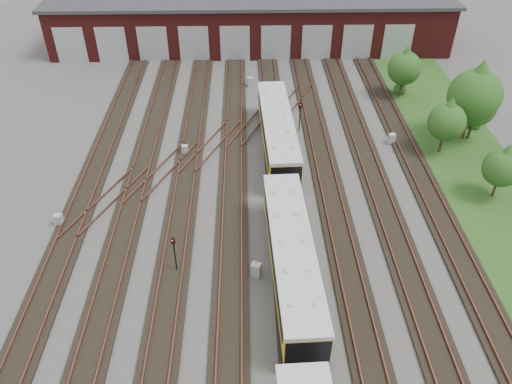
{
  "coord_description": "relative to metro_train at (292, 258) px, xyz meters",
  "views": [
    {
      "loc": [
        -0.88,
        -25.48,
        24.96
      ],
      "look_at": [
        -0.15,
        4.39,
        2.0
      ],
      "focal_mm": 35.0,
      "sensor_mm": 36.0,
      "label": 1
    }
  ],
  "objects": [
    {
      "name": "bush_2",
      "position": [
        19.69,
        19.4,
        -1.23
      ],
      "size": [
        1.28,
        1.28,
        1.28
      ],
      "primitive_type": "sphere",
      "color": "#1E4614",
      "rests_on": "ground"
    },
    {
      "name": "relay_cabinet_3",
      "position": [
        -2.28,
        29.28,
        -1.35
      ],
      "size": [
        0.78,
        0.72,
        1.04
      ],
      "primitive_type": "cube",
      "rotation": [
        0.0,
        0.0,
        0.38
      ],
      "color": "#9DA0A2",
      "rests_on": "ground"
    },
    {
      "name": "signal_mast_3",
      "position": [
        2.38,
        19.31,
        0.05
      ],
      "size": [
        0.28,
        0.27,
        2.98
      ],
      "rotation": [
        0.0,
        0.0,
        -0.25
      ],
      "color": "black",
      "rests_on": "ground"
    },
    {
      "name": "ground",
      "position": [
        -2.0,
        2.51,
        -1.87
      ],
      "size": [
        120.0,
        120.0,
        0.0
      ],
      "primitive_type": "plane",
      "color": "#403E3C",
      "rests_on": "ground"
    },
    {
      "name": "signal_mast_2",
      "position": [
        -0.61,
        23.18,
        -0.07
      ],
      "size": [
        0.23,
        0.22,
        2.81
      ],
      "rotation": [
        0.0,
        0.0,
        -0.01
      ],
      "color": "black",
      "rests_on": "ground"
    },
    {
      "name": "maintenance_shed",
      "position": [
        -2.01,
        42.48,
        1.33
      ],
      "size": [
        51.0,
        12.5,
        6.35
      ],
      "color": "#501514",
      "rests_on": "ground"
    },
    {
      "name": "relay_cabinet_4",
      "position": [
        10.8,
        16.75,
        -1.38
      ],
      "size": [
        0.73,
        0.67,
        0.99
      ],
      "primitive_type": "cube",
      "rotation": [
        0.0,
        0.0,
        0.36
      ],
      "color": "#9DA0A2",
      "rests_on": "ground"
    },
    {
      "name": "signal_mast_0",
      "position": [
        -7.68,
        0.78,
        0.09
      ],
      "size": [
        0.27,
        0.26,
        3.07
      ],
      "rotation": [
        0.0,
        0.0,
        -0.29
      ],
      "color": "black",
      "rests_on": "ground"
    },
    {
      "name": "relay_cabinet_1",
      "position": [
        -8.39,
        15.34,
        -1.41
      ],
      "size": [
        0.56,
        0.46,
        0.92
      ],
      "primitive_type": "cube",
      "rotation": [
        0.0,
        0.0,
        0.01
      ],
      "color": "#9DA0A2",
      "rests_on": "ground"
    },
    {
      "name": "relay_cabinet_2",
      "position": [
        -2.29,
        0.27,
        -1.35
      ],
      "size": [
        0.78,
        0.72,
        1.05
      ],
      "primitive_type": "cube",
      "rotation": [
        0.0,
        0.0,
        -0.38
      ],
      "color": "#9DA0A2",
      "rests_on": "ground"
    },
    {
      "name": "grass_verge",
      "position": [
        17.0,
        12.51,
        -1.85
      ],
      "size": [
        8.0,
        55.0,
        0.05
      ],
      "primitive_type": "cube",
      "color": "#264617",
      "rests_on": "ground"
    },
    {
      "name": "tree_2",
      "position": [
        17.85,
        17.46,
        3.21
      ],
      "size": [
        4.78,
        4.78,
        7.92
      ],
      "color": "#382819",
      "rests_on": "ground"
    },
    {
      "name": "tree_0",
      "position": [
        14.0,
        26.27,
        1.85
      ],
      "size": [
        3.5,
        3.5,
        5.8
      ],
      "color": "#382819",
      "rests_on": "ground"
    },
    {
      "name": "relay_cabinet_0",
      "position": [
        -17.0,
        5.77,
        -1.37
      ],
      "size": [
        0.67,
        0.58,
        1.0
      ],
      "primitive_type": "cube",
      "rotation": [
        0.0,
        0.0,
        -0.15
      ],
      "color": "#9DA0A2",
      "rests_on": "ground"
    },
    {
      "name": "bush_1",
      "position": [
        14.22,
        27.07,
        -1.15
      ],
      "size": [
        1.44,
        1.44,
        1.44
      ],
      "primitive_type": "sphere",
      "color": "#1E4614",
      "rests_on": "ground"
    },
    {
      "name": "tree_4",
      "position": [
        17.05,
        8.42,
        1.34
      ],
      "size": [
        3.02,
        3.02,
        5.0
      ],
      "color": "#382819",
      "rests_on": "ground"
    },
    {
      "name": "track_network",
      "position": [
        -2.17,
        3.1,
        -1.77
      ],
      "size": [
        30.4,
        70.0,
        0.33
      ],
      "color": "black",
      "rests_on": "ground"
    },
    {
      "name": "signal_mast_1",
      "position": [
        -1.3,
        22.26,
        -0.12
      ],
      "size": [
        0.24,
        0.23,
        2.74
      ],
      "rotation": [
        0.0,
        0.0,
        -0.21
      ],
      "color": "black",
      "rests_on": "ground"
    },
    {
      "name": "tree_1",
      "position": [
        18.36,
        17.45,
        1.91
      ],
      "size": [
        3.55,
        3.55,
        5.89
      ],
      "color": "#382819",
      "rests_on": "ground"
    },
    {
      "name": "metro_train",
      "position": [
        0.0,
        0.0,
        0.0
      ],
      "size": [
        3.16,
        46.67,
        3.01
      ],
      "rotation": [
        0.0,
        0.0,
        0.04
      ],
      "color": "black",
      "rests_on": "ground"
    },
    {
      "name": "tree_3",
      "position": [
        14.86,
        15.14,
        1.67
      ],
      "size": [
        3.33,
        3.33,
        5.52
      ],
      "color": "#382819",
      "rests_on": "ground"
    }
  ]
}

